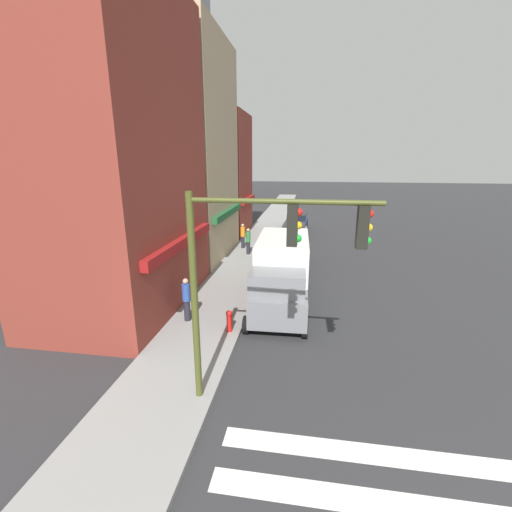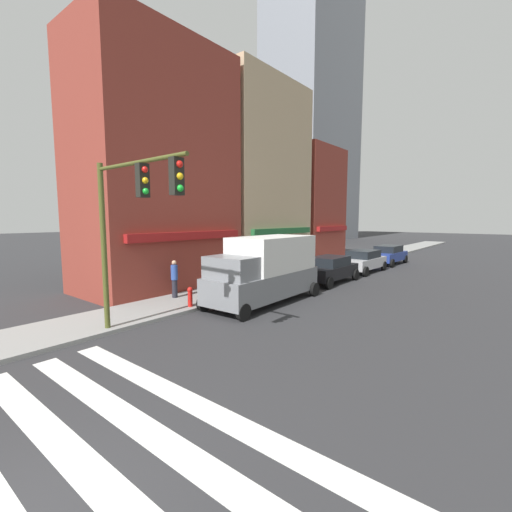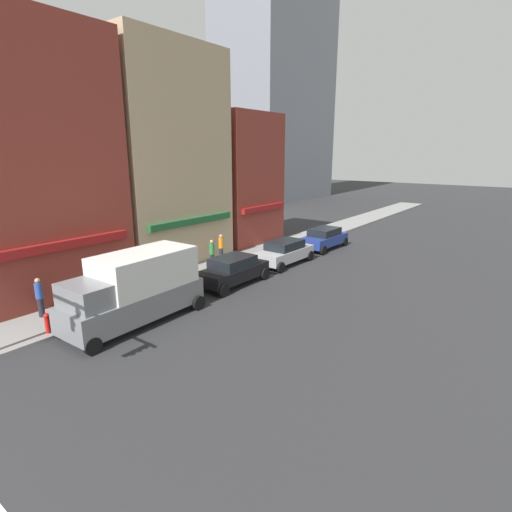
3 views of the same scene
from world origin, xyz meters
name	(u,v)px [view 1 (image 1 of 3)]	position (x,y,z in m)	size (l,w,h in m)	color
storefront_row	(177,161)	(17.12, 11.50, 6.29)	(23.08, 5.30, 13.52)	maroon
tower_distant	(162,43)	(54.63, 27.42, 23.84)	(18.19, 10.84, 47.67)	gray
traffic_signal	(260,259)	(4.63, 4.72, 4.12)	(0.32, 4.47, 5.67)	#474C1E
box_truck_grey	(282,272)	(11.29, 4.70, 1.59)	(6.26, 2.42, 3.04)	slate
sedan_black	(290,251)	(17.66, 4.70, 0.84)	(4.40, 2.02, 1.59)	black
sedan_silver	(294,234)	(22.89, 4.70, 0.84)	(4.44, 2.02, 1.59)	#B7B7BC
sedan_blue	(297,221)	(28.38, 4.70, 0.84)	(4.45, 2.02, 1.59)	navy
pedestrian_green_top	(248,241)	(19.08, 7.60, 1.07)	(0.32, 0.32, 1.77)	#23232D
pedestrian_orange_vest	(243,235)	(20.67, 8.27, 1.07)	(0.32, 0.32, 1.77)	#23232D
pedestrian_blue_shirt	(186,299)	(8.91, 8.27, 1.07)	(0.32, 0.32, 1.77)	#23232D
fire_hydrant	(229,320)	(8.27, 6.40, 0.61)	(0.24, 0.24, 0.84)	red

